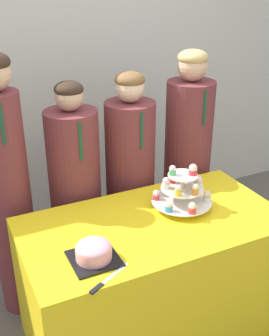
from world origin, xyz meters
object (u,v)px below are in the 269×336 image
cake_knife (103,283)px  student_3 (187,168)px  cupcake_stand (183,189)px  student_2 (130,187)px  student_0 (9,194)px  student_1 (76,201)px  round_cake (94,251)px

cake_knife → student_3: size_ratio=0.15×
cake_knife → cupcake_stand: cupcake_stand is taller
student_2 → student_0: bearing=-180.0°
cake_knife → student_0: student_0 is taller
cake_knife → student_1: (0.18, 0.90, -0.11)m
student_0 → student_2: 0.77m
cupcake_stand → student_0: size_ratio=0.21×
student_0 → student_2: bearing=0.0°
cake_knife → cupcake_stand: 0.75m
student_0 → cupcake_stand: bearing=-30.9°
cupcake_stand → cake_knife: bearing=-147.6°
cake_knife → student_2: 1.06m
student_1 → student_3: student_3 is taller
student_0 → student_1: size_ratio=1.13×
round_cake → student_3: 1.21m
student_1 → cupcake_stand: bearing=-48.2°
student_1 → student_3: size_ratio=0.93×
student_0 → student_3: bearing=0.0°
round_cake → student_3: size_ratio=0.14×
student_2 → student_1: bearing=-180.0°
cake_knife → student_0: 0.93m
student_2 → student_3: 0.43m
cupcake_stand → student_3: student_3 is taller
cupcake_stand → student_1: 0.71m
student_1 → cake_knife: bearing=-101.1°
cake_knife → student_2: (0.55, 0.90, -0.10)m
student_1 → student_2: size_ratio=0.99×
cupcake_stand → student_0: 0.98m
student_0 → student_1: 0.42m
student_0 → student_3: 1.19m
student_1 → student_2: bearing=0.0°
student_0 → student_1: (0.39, 0.00, -0.14)m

